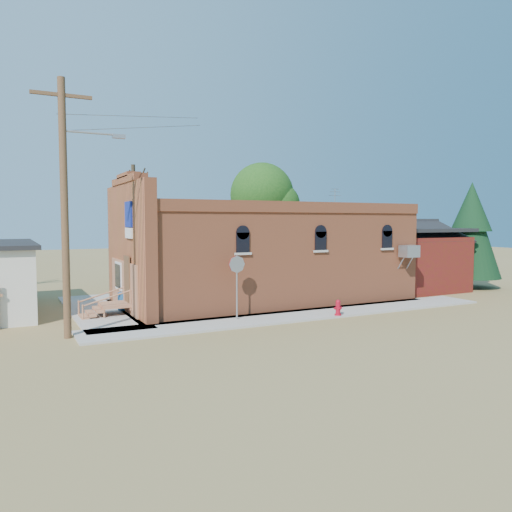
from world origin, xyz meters
name	(u,v)px	position (x,y,z in m)	size (l,w,h in m)	color
ground	(286,323)	(0.00, 0.00, 0.00)	(120.00, 120.00, 0.00)	olive
sidewalk_south	(305,315)	(1.50, 0.90, 0.04)	(19.00, 2.20, 0.08)	#9E9991
sidewalk_west	(100,311)	(-6.30, 6.00, 0.04)	(2.60, 10.00, 0.08)	#9E9991
brick_bar	(259,256)	(1.64, 5.49, 2.34)	(16.40, 7.97, 6.30)	#C1603B
red_shed	(404,252)	(11.50, 5.50, 2.27)	(5.40, 6.40, 4.30)	#58200F
utility_pole	(66,202)	(-8.14, 1.20, 4.77)	(3.12, 0.26, 9.00)	#503920
tree_bare_near	(134,190)	(-3.00, 13.00, 5.96)	(2.80, 2.80, 7.65)	#3F3424
tree_leafy	(262,195)	(6.00, 13.50, 5.93)	(4.40, 4.40, 8.15)	#3F3424
evergreen_tree	(471,228)	(15.50, 4.00, 3.71)	(3.60, 3.60, 6.50)	#3F3424
fire_hydrant	(338,308)	(2.58, 0.00, 0.41)	(0.37, 0.34, 0.67)	#A2091D
stop_sign	(237,270)	(-1.63, 1.23, 2.10)	(0.71, 0.11, 2.62)	#95959A
trash_barrel	(124,301)	(-5.30, 5.55, 0.48)	(0.52, 0.52, 0.80)	navy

